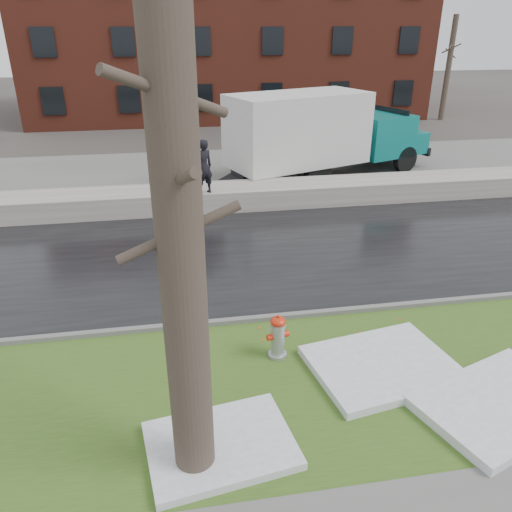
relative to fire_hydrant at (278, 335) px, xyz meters
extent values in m
plane|color=#47423D|center=(0.53, 0.33, -0.53)|extent=(120.00, 120.00, 0.00)
cube|color=#32511B|center=(0.53, -0.92, -0.51)|extent=(60.00, 4.50, 0.04)
cube|color=black|center=(0.53, 4.83, -0.52)|extent=(60.00, 7.00, 0.03)
cube|color=slate|center=(0.53, 13.33, -0.52)|extent=(60.00, 9.00, 0.03)
cube|color=slate|center=(0.53, 1.33, -0.46)|extent=(60.00, 0.15, 0.14)
cube|color=#ADA79E|center=(0.53, 9.03, -0.16)|extent=(60.00, 1.60, 0.75)
cube|color=maroon|center=(2.53, 30.33, 4.47)|extent=(26.00, 12.00, 10.00)
cylinder|color=brown|center=(-5.47, 26.33, 2.72)|extent=(0.36, 0.36, 6.50)
cylinder|color=brown|center=(-5.47, 26.33, 3.67)|extent=(0.84, 1.62, 0.73)
cylinder|color=brown|center=(-5.47, 26.33, 4.57)|extent=(1.08, 1.26, 0.66)
cylinder|color=brown|center=(-5.47, 26.33, 3.07)|extent=(1.40, 0.61, 0.63)
cylinder|color=brown|center=(16.53, 24.33, 2.72)|extent=(0.36, 0.36, 6.50)
cylinder|color=brown|center=(16.53, 24.33, 3.67)|extent=(0.84, 1.62, 0.73)
cylinder|color=brown|center=(16.53, 24.33, 4.57)|extent=(1.08, 1.26, 0.66)
cylinder|color=brown|center=(16.53, 24.33, 3.07)|extent=(1.40, 0.61, 0.63)
cylinder|color=#9EA1A6|center=(0.00, -0.01, -0.10)|extent=(0.31, 0.31, 0.79)
ellipsoid|color=red|center=(0.00, -0.01, 0.30)|extent=(0.36, 0.36, 0.18)
cylinder|color=red|center=(0.00, -0.01, 0.40)|extent=(0.07, 0.07, 0.06)
cylinder|color=red|center=(-0.16, -0.04, -0.02)|extent=(0.14, 0.15, 0.12)
cylinder|color=red|center=(0.16, 0.03, -0.02)|extent=(0.14, 0.15, 0.12)
cylinder|color=#9EA1A6|center=(-0.03, 0.16, -0.02)|extent=(0.18, 0.14, 0.16)
cylinder|color=brown|center=(-1.75, -2.42, 3.13)|extent=(0.69, 0.69, 7.25)
cylinder|color=brown|center=(-1.75, -2.42, 3.86)|extent=(0.51, 1.78, 0.75)
cylinder|color=brown|center=(-1.75, -2.42, 4.79)|extent=(1.34, 1.07, 0.68)
cylinder|color=brown|center=(-1.75, -2.42, 3.24)|extent=(1.51, 0.32, 0.65)
cube|color=black|center=(4.50, 12.10, 0.13)|extent=(8.04, 3.77, 0.23)
cube|color=beige|center=(3.25, 11.64, 1.62)|extent=(6.07, 4.30, 2.76)
cube|color=#0C706C|center=(7.24, 13.10, 1.00)|extent=(3.05, 3.12, 1.74)
cube|color=#0C706C|center=(8.63, 13.60, 0.59)|extent=(1.93, 2.54, 0.92)
cube|color=black|center=(7.91, 13.34, 1.62)|extent=(0.78, 1.95, 0.92)
cube|color=black|center=(0.08, 10.48, -0.20)|extent=(2.07, 1.76, 0.69)
cylinder|color=black|center=(8.33, 12.35, 0.03)|extent=(1.16, 0.67, 1.13)
cylinder|color=black|center=(7.59, 14.37, 0.03)|extent=(1.16, 0.67, 1.13)
cylinder|color=black|center=(3.91, 10.73, 0.03)|extent=(1.16, 0.67, 1.13)
cylinder|color=black|center=(3.17, 12.75, 0.03)|extent=(1.16, 0.67, 1.13)
cylinder|color=black|center=(2.37, 10.17, 0.03)|extent=(1.16, 0.67, 1.13)
cylinder|color=black|center=(1.63, 12.19, 0.03)|extent=(1.16, 0.67, 1.13)
imported|color=black|center=(-0.76, 8.43, 1.12)|extent=(0.78, 0.67, 1.81)
cube|color=white|center=(1.87, -0.74, -0.41)|extent=(2.91, 2.42, 0.16)
cube|color=white|center=(-1.35, -2.17, -0.42)|extent=(2.42, 1.92, 0.14)
cube|color=white|center=(3.45, -2.07, -0.40)|extent=(3.24, 2.62, 0.18)
camera|label=1|loc=(-1.77, -7.88, 5.45)|focal=35.00mm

